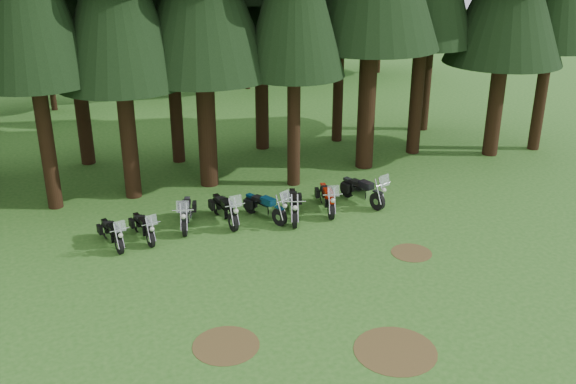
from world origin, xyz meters
The scene contains 15 objects.
ground centered at (0.00, 0.00, 0.00)m, with size 120.00×120.00×0.00m, color #295E1B.
decid_3 centered at (-4.71, 25.13, 4.51)m, with size 6.12×5.95×7.65m.
decid_4 centered at (1.58, 26.32, 4.37)m, with size 5.93×5.76×7.41m.
decid_6 centered at (14.85, 27.01, 5.20)m, with size 7.06×6.86×8.82m.
dirt_patch_0 centered at (-3.00, -2.00, 0.01)m, with size 1.80×1.80×0.01m, color #4C3D1E.
dirt_patch_1 centered at (4.50, 0.50, 0.01)m, with size 1.40×1.40×0.01m, color #4C3D1E.
dirt_patch_2 centered at (1.00, -4.00, 0.01)m, with size 2.20×2.20×0.01m, color #4C3D1E.
motorcycle_0 centered at (-4.76, 5.14, 0.44)m, with size 0.60×2.10×1.32m.
motorcycle_1 centered at (-3.65, 5.22, 0.44)m, with size 0.53×2.09×1.31m.
motorcycle_2 centered at (-1.98, 5.66, 0.50)m, with size 1.05×2.32×1.49m.
motorcycle_3 centered at (-0.55, 5.40, 0.50)m, with size 0.48×2.40×1.51m.
motorcycle_4 centered at (0.93, 5.08, 0.49)m, with size 1.13×2.26×1.46m.
motorcycle_5 centered at (1.97, 4.75, 0.50)m, with size 1.00×2.30×0.98m.
motorcycle_6 centered at (3.46, 4.86, 0.50)m, with size 0.91×2.34×1.49m.
motorcycle_7 centered at (5.09, 4.95, 0.52)m, with size 0.94×2.45×1.55m.
Camera 1 is at (-7.17, -15.70, 10.21)m, focal length 40.00 mm.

